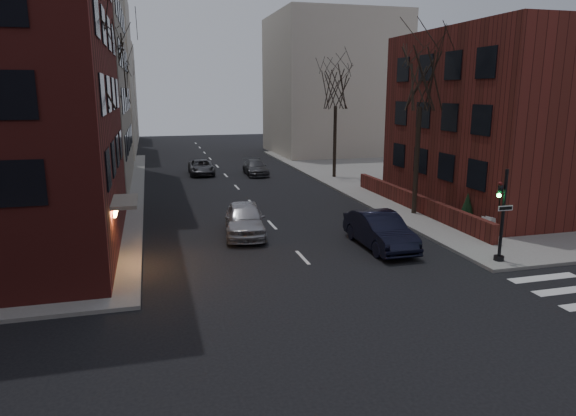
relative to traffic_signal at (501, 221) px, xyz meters
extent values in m
plane|color=black|center=(-7.94, -8.99, -1.91)|extent=(160.00, 160.00, 0.00)
cube|color=gray|center=(21.06, 21.01, -1.83)|extent=(44.00, 44.00, 0.15)
cube|color=#5C201A|center=(8.56, 10.01, 3.59)|extent=(12.00, 14.00, 11.00)
cube|color=#5C201A|center=(1.36, 10.01, -1.26)|extent=(0.35, 16.00, 1.00)
cube|color=#BDB1A0|center=(-22.94, 46.01, 7.09)|extent=(14.00, 16.00, 18.00)
cube|color=#BDB1A0|center=(7.06, 41.01, 6.09)|extent=(14.00, 14.00, 16.00)
cube|color=#BDB1A0|center=(-20.94, 63.01, 5.09)|extent=(10.00, 12.00, 14.00)
cylinder|color=black|center=(0.06, 0.01, 0.24)|extent=(0.14, 0.14, 4.00)
cylinder|color=black|center=(0.06, 0.01, -1.66)|extent=(0.44, 0.44, 0.20)
imported|color=black|center=(-0.19, 0.01, 1.09)|extent=(0.16, 0.20, 1.00)
sphere|color=#19FF4C|center=(-0.26, -0.04, 1.14)|extent=(0.18, 0.18, 0.18)
cube|color=white|center=(0.06, -0.11, 0.59)|extent=(0.70, 0.03, 0.22)
cylinder|color=#2D231C|center=(-16.74, 5.01, 1.57)|extent=(0.28, 0.28, 6.65)
cylinder|color=#2D231C|center=(-16.74, 17.01, 1.74)|extent=(0.28, 0.28, 7.00)
cylinder|color=#2D231C|center=(-16.74, 31.01, 1.39)|extent=(0.28, 0.28, 6.30)
cylinder|color=#2D231C|center=(0.86, 9.01, 1.39)|extent=(0.28, 0.28, 6.30)
cylinder|color=#2D231C|center=(0.86, 23.01, 1.22)|extent=(0.28, 0.28, 5.95)
cylinder|color=black|center=(-16.14, 13.01, 1.24)|extent=(0.12, 0.12, 6.00)
sphere|color=#FFA54C|center=(-16.14, 13.01, 4.34)|extent=(0.36, 0.36, 0.36)
cylinder|color=black|center=(-16.14, 33.01, 1.24)|extent=(0.12, 0.12, 6.00)
sphere|color=#FFA54C|center=(-16.14, 33.01, 4.34)|extent=(0.36, 0.36, 0.36)
imported|color=black|center=(-3.94, 3.53, -1.06)|extent=(1.84, 5.14, 1.69)
imported|color=#A4A3A8|center=(-9.78, 7.38, -1.05)|extent=(2.69, 5.24, 1.71)
imported|color=#3C3D41|center=(-5.30, 26.61, -1.25)|extent=(1.94, 4.59, 1.32)
imported|color=#3D3D42|center=(-9.97, 28.12, -1.25)|extent=(2.26, 4.74, 1.31)
cube|color=silver|center=(2.08, 3.62, -1.28)|extent=(0.57, 0.69, 0.96)
cone|color=black|center=(2.33, 5.84, -0.87)|extent=(1.35, 1.35, 1.78)
camera|label=1|loc=(-14.29, -18.12, 5.41)|focal=32.00mm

